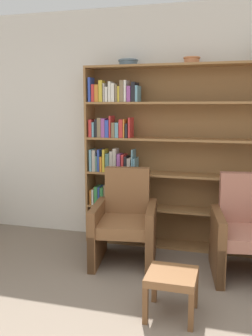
# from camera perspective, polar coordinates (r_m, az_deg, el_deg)

# --- Properties ---
(wall_back) EXTENTS (12.00, 0.06, 2.75)m
(wall_back) POSITION_cam_1_polar(r_m,az_deg,el_deg) (4.44, 7.22, 6.18)
(wall_back) COLOR silver
(wall_back) RESTS_ON ground
(bookshelf) EXTENTS (2.45, 0.30, 2.07)m
(bookshelf) POSITION_cam_1_polar(r_m,az_deg,el_deg) (4.30, 6.82, 1.76)
(bookshelf) COLOR olive
(bookshelf) RESTS_ON ground
(bowl_cream) EXTENTS (0.23, 0.23, 0.07)m
(bowl_cream) POSITION_cam_1_polar(r_m,az_deg,el_deg) (4.38, 0.34, 15.84)
(bowl_cream) COLOR slate
(bowl_cream) RESTS_ON bookshelf
(bowl_brass) EXTENTS (0.18, 0.18, 0.07)m
(bowl_brass) POSITION_cam_1_polar(r_m,az_deg,el_deg) (4.24, 9.99, 15.93)
(bowl_brass) COLOR #C67547
(bowl_brass) RESTS_ON bookshelf
(armchair_leather) EXTENTS (0.74, 0.77, 0.96)m
(armchair_leather) POSITION_cam_1_polar(r_m,az_deg,el_deg) (3.97, -0.16, -8.32)
(armchair_leather) COLOR brown
(armchair_leather) RESTS_ON ground
(armchair_cushioned) EXTENTS (0.74, 0.77, 0.96)m
(armchair_cushioned) POSITION_cam_1_polar(r_m,az_deg,el_deg) (3.83, 17.91, -9.42)
(armchair_cushioned) COLOR brown
(armchair_cushioned) RESTS_ON ground
(footstool) EXTENTS (0.38, 0.38, 0.35)m
(footstool) POSITION_cam_1_polar(r_m,az_deg,el_deg) (3.03, 6.99, -16.61)
(footstool) COLOR brown
(footstool) RESTS_ON ground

